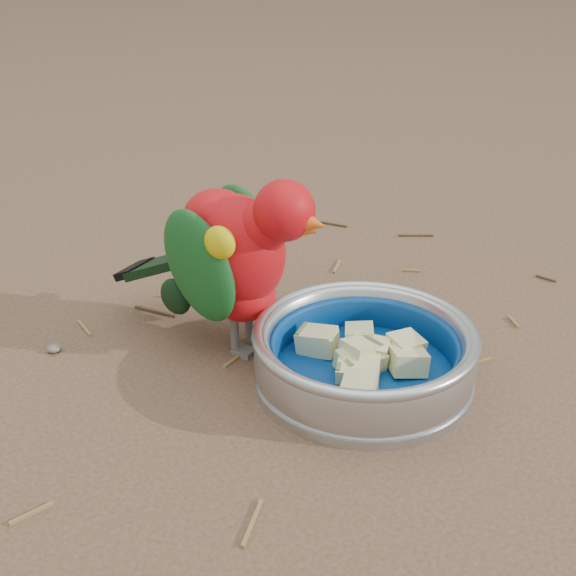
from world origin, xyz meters
TOP-DOWN VIEW (x-y plane):
  - ground at (0.00, 0.00)m, footprint 60.00×60.00m
  - food_bowl at (0.01, 0.04)m, footprint 0.22×0.22m
  - bowl_wall at (0.01, 0.04)m, footprint 0.22×0.22m
  - fruit_wedges at (0.01, 0.04)m, footprint 0.13×0.13m
  - lory_parrot at (-0.06, 0.17)m, footprint 0.20×0.26m
  - ground_debris at (0.02, 0.08)m, footprint 0.90×0.80m

SIDE VIEW (x-z plane):
  - ground at x=0.00m, z-range 0.00..0.00m
  - ground_debris at x=0.02m, z-range 0.00..0.01m
  - food_bowl at x=0.01m, z-range 0.00..0.02m
  - fruit_wedges at x=0.01m, z-range 0.02..0.05m
  - bowl_wall at x=0.01m, z-range 0.02..0.06m
  - lory_parrot at x=-0.06m, z-range 0.00..0.19m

